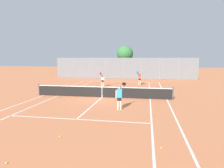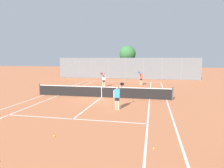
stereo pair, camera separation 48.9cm
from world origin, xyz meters
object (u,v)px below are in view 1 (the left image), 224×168
player_near_side (119,96)px  loose_tennis_ball_2 (161,148)px  loose_tennis_ball_3 (4,120)px  tennis_net (102,92)px  loose_tennis_ball_0 (60,137)px  tree_behind_left (125,54)px  player_far_right (140,78)px  loose_tennis_ball_4 (6,163)px  player_far_left (103,79)px  loose_tennis_ball_1 (156,89)px

player_near_side → loose_tennis_ball_2: player_near_side is taller
loose_tennis_ball_2 → loose_tennis_ball_3: bearing=166.1°
tennis_net → loose_tennis_ball_0: tennis_net is taller
loose_tennis_ball_3 → tree_behind_left: bearing=81.8°
player_far_right → tree_behind_left: (-3.02, 10.11, 3.13)m
loose_tennis_ball_0 → tree_behind_left: bearing=90.6°
player_near_side → loose_tennis_ball_2: 6.03m
loose_tennis_ball_3 → loose_tennis_ball_4: size_ratio=1.00×
loose_tennis_ball_3 → loose_tennis_ball_4: bearing=-51.0°
player_far_left → loose_tennis_ball_1: bearing=-6.6°
loose_tennis_ball_0 → loose_tennis_ball_2: (4.26, -0.36, 0.00)m
loose_tennis_ball_4 → player_far_right: bearing=80.1°
player_near_side → player_far_left: bearing=108.8°
player_far_left → loose_tennis_ball_1: size_ratio=26.88×
player_near_side → loose_tennis_ball_0: 5.52m
tennis_net → player_far_right: bearing=71.6°
player_far_left → loose_tennis_ball_3: size_ratio=26.88×
loose_tennis_ball_3 → loose_tennis_ball_2: bearing=-13.9°
player_near_side → loose_tennis_ball_0: bearing=-110.3°
loose_tennis_ball_2 → loose_tennis_ball_3: same height
player_far_left → tree_behind_left: (1.23, 12.73, 3.13)m
loose_tennis_ball_2 → tree_behind_left: 28.85m
loose_tennis_ball_3 → tree_behind_left: 26.72m
player_near_side → loose_tennis_ball_3: (-5.96, -3.42, -0.89)m
player_far_left → tree_behind_left: 13.16m
tennis_net → loose_tennis_ball_4: size_ratio=181.82×
player_far_right → loose_tennis_ball_0: 17.96m
player_far_right → loose_tennis_ball_4: (-3.52, -20.09, -0.89)m
loose_tennis_ball_0 → loose_tennis_ball_4: (-0.78, -2.36, 0.00)m
tennis_net → player_far_left: bearing=102.2°
player_far_right → loose_tennis_ball_4: 20.41m
player_far_left → tennis_net: bearing=-77.8°
player_far_right → loose_tennis_ball_3: player_far_right is taller
loose_tennis_ball_1 → loose_tennis_ball_0: bearing=-108.1°
player_far_right → loose_tennis_ball_1: player_far_right is taller
loose_tennis_ball_0 → tree_behind_left: (-0.28, 27.84, 4.02)m
player_near_side → tree_behind_left: 23.05m
tennis_net → player_near_side: 4.39m
loose_tennis_ball_0 → tree_behind_left: 28.13m
player_near_side → loose_tennis_ball_4: 7.98m
tennis_net → loose_tennis_ball_2: size_ratio=181.82×
loose_tennis_ball_1 → player_far_left: bearing=173.4°
player_near_side → player_far_left: (-3.40, 10.01, 0.00)m
player_far_left → player_far_right: bearing=31.6°
tennis_net → loose_tennis_ball_1: 7.33m
loose_tennis_ball_4 → tree_behind_left: bearing=89.1°
loose_tennis_ball_3 → loose_tennis_ball_4: (3.29, -4.05, 0.00)m
tennis_net → loose_tennis_ball_1: bearing=48.1°
player_near_side → tree_behind_left: (-2.17, 22.73, 3.13)m
loose_tennis_ball_2 → loose_tennis_ball_0: bearing=175.2°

